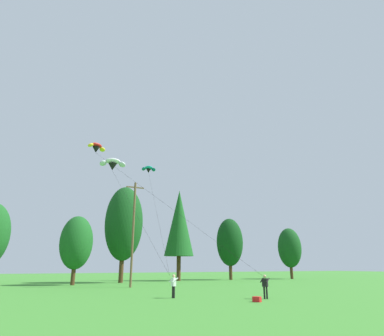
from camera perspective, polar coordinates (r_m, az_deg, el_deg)
treeline_tree_c at (r=46.21m, az=-19.30°, el=-12.03°), size 4.12×4.12×8.59m
treeline_tree_d at (r=51.01m, az=-11.65°, el=-9.30°), size 5.55×5.55×13.89m
treeline_tree_e at (r=56.57m, az=-2.23°, el=-9.41°), size 4.86×4.86×14.82m
treeline_tree_f at (r=60.44m, az=6.52°, el=-12.57°), size 4.63×4.63×10.48m
treeline_tree_g at (r=66.50m, az=16.46°, el=-13.05°), size 4.28×4.28×9.18m
utility_pole at (r=40.04m, az=-10.11°, el=-10.53°), size 2.20×0.26×12.07m
kite_flyer_near at (r=26.63m, az=-3.20°, el=-19.33°), size 0.60×0.63×1.69m
kite_flyer_mid at (r=26.48m, az=12.48°, el=-19.01°), size 0.72×0.74×1.69m
parafoil_kite_high_teal at (r=48.52m, az=-7.48°, el=-0.23°), size 5.60×20.38×14.75m
parafoil_kite_mid_red_yellow at (r=38.24m, az=-16.12°, el=3.39°), size 11.49×15.88×13.85m
parafoil_kite_far_white at (r=40.32m, az=-13.51°, el=0.67°), size 3.74×14.08×13.08m
picnic_cooler at (r=24.30m, az=11.12°, el=-21.30°), size 0.56×0.63×0.34m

